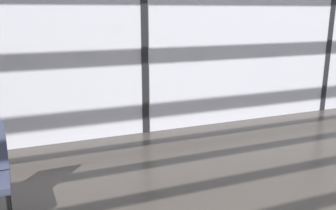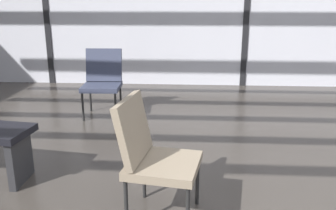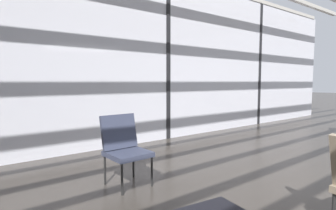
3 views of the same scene
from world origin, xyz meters
name	(u,v)px [view 3 (image 3 of 3)]	position (x,y,z in m)	size (l,w,h in m)	color
glass_curtain_wall	(167,59)	(0.00, 5.20, 1.80)	(14.00, 0.08, 3.59)	silver
window_mullion_1	(167,59)	(0.00, 5.20, 1.80)	(0.10, 0.12, 3.59)	black
window_mullion_2	(259,65)	(3.50, 5.20, 1.80)	(0.10, 0.12, 3.59)	black
parked_airplane	(38,68)	(-1.29, 11.52, 1.80)	(12.85, 3.60, 3.60)	silver
lounge_chair_4	(124,145)	(-2.10, 3.36, 0.49)	(0.50, 0.54, 0.87)	#33384C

